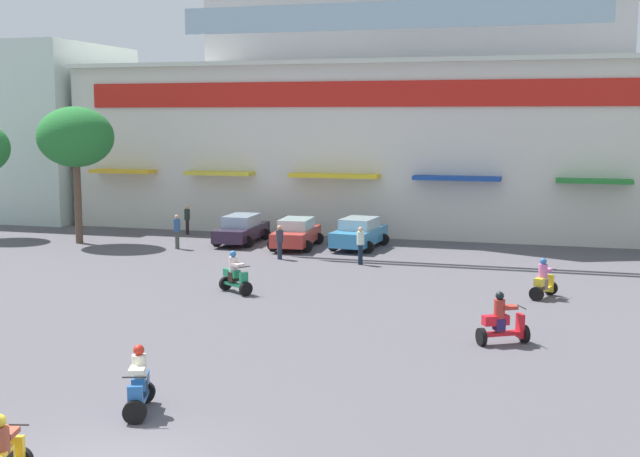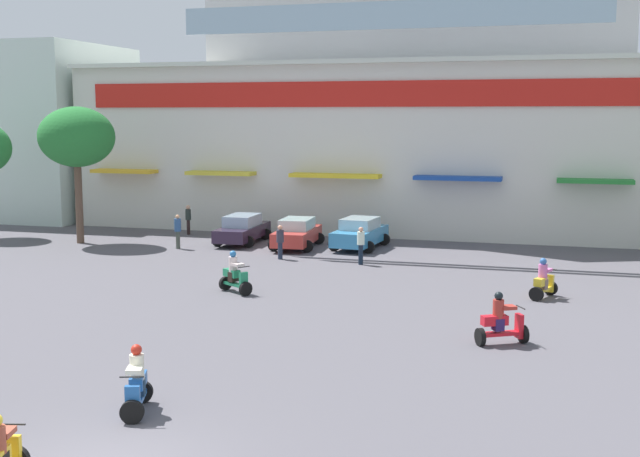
{
  "view_description": "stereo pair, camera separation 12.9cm",
  "coord_description": "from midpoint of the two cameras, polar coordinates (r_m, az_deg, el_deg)",
  "views": [
    {
      "loc": [
        7.84,
        -12.71,
        6.59
      ],
      "look_at": [
        -0.91,
        17.81,
        2.17
      ],
      "focal_mm": 45.85,
      "sensor_mm": 36.0,
      "label": 1
    },
    {
      "loc": [
        7.96,
        -12.68,
        6.59
      ],
      "look_at": [
        -0.91,
        17.81,
        2.17
      ],
      "focal_mm": 45.85,
      "sensor_mm": 36.0,
      "label": 2
    }
  ],
  "objects": [
    {
      "name": "pedestrian_3",
      "position": [
        36.21,
        2.97,
        -1.02
      ],
      "size": [
        0.47,
        0.47,
        1.69
      ],
      "color": "#14202F",
      "rests_on": "ground"
    },
    {
      "name": "pedestrian_0",
      "position": [
        41.07,
        -9.81,
        -0.05
      ],
      "size": [
        0.36,
        0.36,
        1.71
      ],
      "color": "#42493E",
      "rests_on": "ground"
    },
    {
      "name": "ground_plane",
      "position": [
        27.68,
        -0.85,
        -5.85
      ],
      "size": [
        128.0,
        128.0,
        0.0
      ],
      "primitive_type": "plane",
      "color": "#535057"
    },
    {
      "name": "parked_car_0",
      "position": [
        42.49,
        -5.35,
        -0.03
      ],
      "size": [
        2.34,
        4.55,
        1.47
      ],
      "color": "#2C1E32",
      "rests_on": "ground"
    },
    {
      "name": "scooter_rider_3",
      "position": [
        24.31,
        12.69,
        -6.42
      ],
      "size": [
        1.55,
        1.19,
        1.56
      ],
      "color": "black",
      "rests_on": "ground"
    },
    {
      "name": "plaza_tree_0",
      "position": [
        43.74,
        -16.56,
        6.09
      ],
      "size": [
        4.02,
        3.47,
        7.03
      ],
      "color": "brown",
      "rests_on": "ground"
    },
    {
      "name": "parked_car_2",
      "position": [
        40.7,
        2.89,
        -0.32
      ],
      "size": [
        2.59,
        4.33,
        1.52
      ],
      "color": "#3688BE",
      "rests_on": "ground"
    },
    {
      "name": "pedestrian_1",
      "position": [
        37.58,
        -2.7,
        -0.8
      ],
      "size": [
        0.43,
        0.43,
        1.58
      ],
      "color": "#22293C",
      "rests_on": "ground"
    },
    {
      "name": "scooter_rider_0",
      "position": [
        16.0,
        -21.21,
        -14.67
      ],
      "size": [
        0.84,
        1.46,
        1.43
      ],
      "color": "black",
      "rests_on": "ground"
    },
    {
      "name": "flank_building_left",
      "position": [
        57.82,
        -19.83,
        6.4
      ],
      "size": [
        11.77,
        10.04,
        11.05
      ],
      "color": "silver",
      "rests_on": "ground"
    },
    {
      "name": "pedestrian_4",
      "position": [
        45.9,
        -9.11,
        0.77
      ],
      "size": [
        0.4,
        0.4,
        1.64
      ],
      "color": "black",
      "rests_on": "ground"
    },
    {
      "name": "scooter_rider_1",
      "position": [
        30.65,
        -5.84,
        -3.29
      ],
      "size": [
        1.5,
        1.22,
        1.59
      ],
      "color": "black",
      "rests_on": "ground"
    },
    {
      "name": "colonial_building",
      "position": [
        48.93,
        7.01,
        9.15
      ],
      "size": [
        39.25,
        15.36,
        18.07
      ],
      "color": "silver",
      "rests_on": "ground"
    },
    {
      "name": "scooter_rider_6",
      "position": [
        30.69,
        15.45,
        -3.61
      ],
      "size": [
        1.01,
        1.52,
        1.5
      ],
      "color": "black",
      "rests_on": "ground"
    },
    {
      "name": "scooter_rider_5",
      "position": [
        18.93,
        -12.48,
        -10.65
      ],
      "size": [
        0.97,
        1.53,
        1.54
      ],
      "color": "black",
      "rests_on": "ground"
    },
    {
      "name": "parked_car_1",
      "position": [
        40.82,
        -1.53,
        -0.32
      ],
      "size": [
        2.43,
        4.3,
        1.48
      ],
      "color": "#BB362F",
      "rests_on": "ground"
    }
  ]
}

